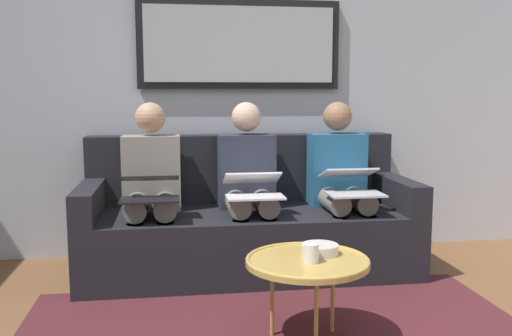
{
  "coord_description": "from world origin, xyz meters",
  "views": [
    {
      "loc": [
        0.5,
        1.64,
        1.2
      ],
      "look_at": [
        0.0,
        -1.7,
        0.75
      ],
      "focal_mm": 39.47,
      "sensor_mm": 36.0,
      "label": 1
    }
  ],
  "objects_px": {
    "coffee_table": "(307,262)",
    "person_left": "(341,180)",
    "person_right": "(151,184)",
    "laptop_black": "(150,188)",
    "cup": "(311,253)",
    "bowl": "(320,249)",
    "framed_mirror": "(240,45)",
    "person_middle": "(248,182)",
    "laptop_silver": "(351,182)",
    "laptop_white": "(253,186)",
    "couch": "(247,223)"
  },
  "relations": [
    {
      "from": "framed_mirror",
      "to": "coffee_table",
      "type": "bearing_deg",
      "value": 94.59
    },
    {
      "from": "cup",
      "to": "person_right",
      "type": "bearing_deg",
      "value": -57.14
    },
    {
      "from": "person_middle",
      "to": "laptop_white",
      "type": "distance_m",
      "value": 0.24
    },
    {
      "from": "person_right",
      "to": "laptop_black",
      "type": "distance_m",
      "value": 0.25
    },
    {
      "from": "person_right",
      "to": "laptop_black",
      "type": "relative_size",
      "value": 3.23
    },
    {
      "from": "cup",
      "to": "laptop_silver",
      "type": "height_order",
      "value": "laptop_silver"
    },
    {
      "from": "couch",
      "to": "laptop_silver",
      "type": "bearing_deg",
      "value": 154.75
    },
    {
      "from": "cup",
      "to": "person_right",
      "type": "distance_m",
      "value": 1.44
    },
    {
      "from": "person_left",
      "to": "person_middle",
      "type": "height_order",
      "value": "same"
    },
    {
      "from": "person_right",
      "to": "laptop_black",
      "type": "bearing_deg",
      "value": 90.0
    },
    {
      "from": "coffee_table",
      "to": "laptop_white",
      "type": "distance_m",
      "value": 0.94
    },
    {
      "from": "laptop_white",
      "to": "laptop_black",
      "type": "bearing_deg",
      "value": 0.56
    },
    {
      "from": "cup",
      "to": "bowl",
      "type": "height_order",
      "value": "cup"
    },
    {
      "from": "laptop_white",
      "to": "person_right",
      "type": "xyz_separation_m",
      "value": [
        0.64,
        -0.24,
        -0.01
      ]
    },
    {
      "from": "laptop_silver",
      "to": "person_middle",
      "type": "height_order",
      "value": "person_middle"
    },
    {
      "from": "laptop_silver",
      "to": "laptop_white",
      "type": "relative_size",
      "value": 1.08
    },
    {
      "from": "bowl",
      "to": "laptop_black",
      "type": "xyz_separation_m",
      "value": [
        0.85,
        -0.82,
        0.19
      ]
    },
    {
      "from": "framed_mirror",
      "to": "person_left",
      "type": "distance_m",
      "value": 1.23
    },
    {
      "from": "bowl",
      "to": "laptop_black",
      "type": "distance_m",
      "value": 1.2
    },
    {
      "from": "laptop_white",
      "to": "laptop_black",
      "type": "xyz_separation_m",
      "value": [
        0.64,
        0.01,
        0.01
      ]
    },
    {
      "from": "laptop_white",
      "to": "person_middle",
      "type": "bearing_deg",
      "value": -90.0
    },
    {
      "from": "coffee_table",
      "to": "person_left",
      "type": "distance_m",
      "value": 1.27
    },
    {
      "from": "coffee_table",
      "to": "framed_mirror",
      "type": "bearing_deg",
      "value": -85.41
    },
    {
      "from": "framed_mirror",
      "to": "bowl",
      "type": "distance_m",
      "value": 1.9
    },
    {
      "from": "cup",
      "to": "person_left",
      "type": "distance_m",
      "value": 1.31
    },
    {
      "from": "coffee_table",
      "to": "person_middle",
      "type": "bearing_deg",
      "value": -83.6
    },
    {
      "from": "bowl",
      "to": "laptop_silver",
      "type": "bearing_deg",
      "value": -117.2
    },
    {
      "from": "couch",
      "to": "person_left",
      "type": "bearing_deg",
      "value": 173.87
    },
    {
      "from": "laptop_black",
      "to": "person_right",
      "type": "bearing_deg",
      "value": -90.0
    },
    {
      "from": "bowl",
      "to": "couch",
      "type": "bearing_deg",
      "value": -79.52
    },
    {
      "from": "person_left",
      "to": "laptop_black",
      "type": "relative_size",
      "value": 3.23
    },
    {
      "from": "person_middle",
      "to": "laptop_silver",
      "type": "bearing_deg",
      "value": 159.98
    },
    {
      "from": "cup",
      "to": "laptop_black",
      "type": "height_order",
      "value": "laptop_black"
    },
    {
      "from": "person_left",
      "to": "laptop_black",
      "type": "height_order",
      "value": "person_left"
    },
    {
      "from": "couch",
      "to": "laptop_white",
      "type": "height_order",
      "value": "couch"
    },
    {
      "from": "coffee_table",
      "to": "person_middle",
      "type": "xyz_separation_m",
      "value": [
        0.13,
        -1.15,
        0.21
      ]
    },
    {
      "from": "laptop_silver",
      "to": "person_middle",
      "type": "distance_m",
      "value": 0.68
    },
    {
      "from": "framed_mirror",
      "to": "coffee_table",
      "type": "distance_m",
      "value": 1.98
    },
    {
      "from": "laptop_white",
      "to": "person_right",
      "type": "relative_size",
      "value": 0.31
    },
    {
      "from": "coffee_table",
      "to": "laptop_white",
      "type": "relative_size",
      "value": 1.67
    },
    {
      "from": "person_middle",
      "to": "bowl",
      "type": "bearing_deg",
      "value": 101.14
    },
    {
      "from": "framed_mirror",
      "to": "person_middle",
      "type": "distance_m",
      "value": 1.05
    },
    {
      "from": "laptop_silver",
      "to": "person_middle",
      "type": "relative_size",
      "value": 0.34
    },
    {
      "from": "coffee_table",
      "to": "laptop_black",
      "type": "bearing_deg",
      "value": -49.58
    },
    {
      "from": "coffee_table",
      "to": "person_left",
      "type": "relative_size",
      "value": 0.52
    },
    {
      "from": "framed_mirror",
      "to": "laptop_black",
      "type": "xyz_separation_m",
      "value": [
        0.64,
        0.7,
        -0.92
      ]
    },
    {
      "from": "cup",
      "to": "bowl",
      "type": "relative_size",
      "value": 0.49
    },
    {
      "from": "coffee_table",
      "to": "bowl",
      "type": "height_order",
      "value": "bowl"
    },
    {
      "from": "cup",
      "to": "laptop_white",
      "type": "xyz_separation_m",
      "value": [
        0.13,
        -0.96,
        0.16
      ]
    },
    {
      "from": "person_left",
      "to": "person_right",
      "type": "relative_size",
      "value": 1.0
    }
  ]
}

